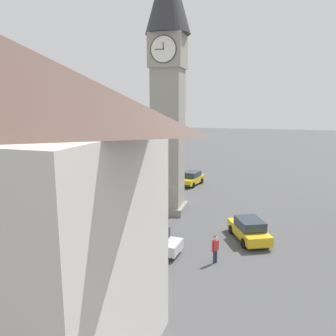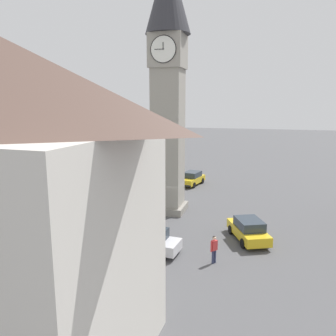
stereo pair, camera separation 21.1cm
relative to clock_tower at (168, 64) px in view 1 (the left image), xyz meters
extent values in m
plane|color=#4C4C4F|center=(0.00, 0.00, -12.40)|extent=(200.00, 200.00, 0.00)
cube|color=gray|center=(0.00, 0.00, -12.10)|extent=(3.00, 3.00, 0.60)
cube|color=gray|center=(0.00, 0.00, -6.09)|extent=(2.40, 2.40, 11.42)
cube|color=gray|center=(0.00, 0.00, 0.94)|extent=(2.69, 2.69, 2.64)
cylinder|color=white|center=(0.00, 1.37, 0.94)|extent=(2.02, 0.04, 2.02)
torus|color=black|center=(0.00, 1.38, 0.94)|extent=(2.08, 0.06, 2.08)
cube|color=black|center=(0.00, 1.41, 1.16)|extent=(0.05, 0.02, 0.56)
cube|color=black|center=(0.30, 1.41, 0.94)|extent=(0.77, 0.02, 0.04)
cylinder|color=white|center=(0.00, -1.37, 0.94)|extent=(2.02, 0.04, 2.02)
torus|color=black|center=(0.00, -1.38, 0.94)|extent=(2.08, 0.06, 2.08)
cube|color=silver|center=(9.55, -1.70, -11.81)|extent=(4.43, 3.30, 0.64)
cube|color=#28333D|center=(9.69, -1.64, -11.19)|extent=(2.57, 2.31, 0.64)
cylinder|color=black|center=(8.79, -2.95, -12.08)|extent=(0.67, 0.47, 0.64)
cylinder|color=black|center=(8.10, -1.51, -12.08)|extent=(0.67, 0.47, 0.64)
cylinder|color=black|center=(11.01, -1.89, -12.08)|extent=(0.67, 0.47, 0.64)
cylinder|color=black|center=(10.32, -0.45, -12.08)|extent=(0.67, 0.47, 0.64)
cube|color=black|center=(7.73, -2.57, -12.03)|extent=(0.83, 1.55, 0.16)
cube|color=gold|center=(-7.04, 4.71, -11.81)|extent=(3.22, 4.44, 0.64)
cube|color=#28333D|center=(-7.10, 4.85, -11.19)|extent=(2.28, 2.55, 0.64)
cylinder|color=black|center=(-5.81, 3.91, -12.08)|extent=(0.46, 0.67, 0.64)
cylinder|color=black|center=(-7.27, 3.26, -12.08)|extent=(0.46, 0.67, 0.64)
cylinder|color=black|center=(-6.81, 6.16, -12.08)|extent=(0.46, 0.67, 0.64)
cylinder|color=black|center=(-8.27, 5.51, -12.08)|extent=(0.46, 0.67, 0.64)
cube|color=black|center=(-6.22, 2.87, -12.03)|extent=(1.57, 0.79, 0.16)
cube|color=#236B38|center=(6.19, 11.09, -11.81)|extent=(4.25, 3.90, 0.64)
cube|color=#28333D|center=(6.07, 11.19, -11.19)|extent=(2.61, 2.53, 0.64)
cylinder|color=black|center=(7.65, 10.94, -12.08)|extent=(0.64, 0.57, 0.64)
cylinder|color=black|center=(6.64, 9.70, -12.08)|extent=(0.64, 0.57, 0.64)
cylinder|color=black|center=(5.74, 12.49, -12.08)|extent=(0.64, 0.57, 0.64)
cylinder|color=black|center=(4.73, 11.25, -12.08)|extent=(0.64, 0.57, 0.64)
cube|color=black|center=(7.75, 9.82, -12.03)|extent=(1.14, 1.37, 0.16)
cube|color=silver|center=(-1.01, 8.42, -11.81)|extent=(4.24, 2.06, 0.64)
cube|color=#28333D|center=(-1.15, 8.43, -11.19)|extent=(2.23, 1.74, 0.64)
cylinder|color=black|center=(0.29, 9.10, -12.08)|extent=(0.66, 0.28, 0.64)
cylinder|color=black|center=(0.15, 7.51, -12.08)|extent=(0.66, 0.28, 0.64)
cylinder|color=black|center=(-2.16, 9.32, -12.08)|extent=(0.66, 0.28, 0.64)
cylinder|color=black|center=(-2.30, 7.73, -12.08)|extent=(0.66, 0.28, 0.64)
cube|color=black|center=(1.01, 8.24, -12.03)|extent=(0.27, 1.67, 0.16)
cube|color=gold|center=(-0.05, -9.97, -11.81)|extent=(2.55, 4.37, 0.64)
cube|color=#28333D|center=(-0.08, -10.12, -11.19)|extent=(1.98, 2.39, 0.64)
cylinder|color=black|center=(-0.56, -8.60, -12.08)|extent=(0.35, 0.67, 0.64)
cylinder|color=black|center=(1.00, -8.95, -12.08)|extent=(0.35, 0.67, 0.64)
cylinder|color=black|center=(-1.10, -11.00, -12.08)|extent=(0.35, 0.67, 0.64)
cylinder|color=black|center=(0.47, -11.35, -12.08)|extent=(0.35, 0.67, 0.64)
cube|color=black|center=(0.39, -8.00, -12.03)|extent=(1.65, 0.48, 0.16)
cylinder|color=#2D3351|center=(-5.32, 8.72, -11.99)|extent=(0.13, 0.13, 0.82)
cylinder|color=#2D3351|center=(-5.21, 8.86, -11.99)|extent=(0.13, 0.13, 0.82)
cube|color=#D13838|center=(-5.27, 8.79, -11.28)|extent=(0.39, 0.42, 0.60)
cylinder|color=#D13838|center=(-5.41, 8.60, -11.33)|extent=(0.09, 0.09, 0.60)
cylinder|color=#D13838|center=(-5.13, 8.98, -11.33)|extent=(0.09, 0.09, 0.60)
sphere|color=beige|center=(-5.27, 8.79, -10.83)|extent=(0.22, 0.22, 0.22)
sphere|color=black|center=(-5.26, 8.78, -10.81)|extent=(0.20, 0.20, 0.20)
cylinder|color=brown|center=(10.41, 7.64, -11.14)|extent=(0.44, 0.44, 2.52)
sphere|color=#337033|center=(10.41, 7.64, -8.01)|extent=(5.34, 5.34, 5.34)
cube|color=beige|center=(0.88, 18.16, -8.20)|extent=(9.87, 7.54, 8.40)
cube|color=#422819|center=(0.71, 14.60, -11.35)|extent=(1.10, 0.13, 2.10)
cube|color=silver|center=(15.87, -4.91, -9.05)|extent=(8.02, 7.78, 6.69)
pyramid|color=#383842|center=(15.87, -4.91, -4.33)|extent=(8.42, 8.16, 2.76)
cube|color=#422819|center=(12.75, -3.94, -11.35)|extent=(0.40, 1.07, 2.10)
cylinder|color=gray|center=(4.17, 7.08, -11.30)|extent=(0.07, 0.07, 2.20)
cube|color=red|center=(4.17, 7.08, -9.90)|extent=(0.60, 0.04, 0.60)
camera|label=1|loc=(-7.49, 27.53, -3.09)|focal=36.35mm
camera|label=2|loc=(-7.69, 27.47, -3.09)|focal=36.35mm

